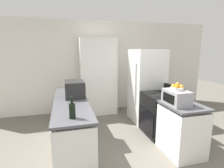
{
  "coord_description": "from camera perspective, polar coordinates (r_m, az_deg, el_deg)",
  "views": [
    {
      "loc": [
        -1.0,
        -1.93,
        1.79
      ],
      "look_at": [
        0.0,
        1.7,
        1.05
      ],
      "focal_mm": 28.0,
      "sensor_mm": 36.0,
      "label": 1
    }
  ],
  "objects": [
    {
      "name": "wall_back",
      "position": [
        5.17,
        -4.18,
        5.66
      ],
      "size": [
        7.0,
        0.06,
        2.6
      ],
      "color": "silver",
      "rests_on": "ground_plane"
    },
    {
      "name": "counter_left",
      "position": [
        3.46,
        -12.98,
        -12.4
      ],
      "size": [
        0.6,
        2.28,
        0.89
      ],
      "color": "silver",
      "rests_on": "ground_plane"
    },
    {
      "name": "counter_right",
      "position": [
        3.35,
        21.76,
        -13.73
      ],
      "size": [
        0.6,
        0.72,
        0.89
      ],
      "color": "silver",
      "rests_on": "ground_plane"
    },
    {
      "name": "pantry_cabinet",
      "position": [
        4.88,
        -4.58,
        2.39
      ],
      "size": [
        0.99,
        0.54,
        2.1
      ],
      "color": "white",
      "rests_on": "ground_plane"
    },
    {
      "name": "stove",
      "position": [
        3.91,
        15.49,
        -9.32
      ],
      "size": [
        0.66,
        0.72,
        1.05
      ],
      "color": "black",
      "rests_on": "ground_plane"
    },
    {
      "name": "refrigerator",
      "position": [
        4.47,
        11.15,
        -0.56
      ],
      "size": [
        0.76,
        0.77,
        1.8
      ],
      "color": "white",
      "rests_on": "ground_plane"
    },
    {
      "name": "microwave",
      "position": [
        3.45,
        -12.06,
        -1.64
      ],
      "size": [
        0.37,
        0.47,
        0.31
      ],
      "color": "black",
      "rests_on": "counter_left"
    },
    {
      "name": "wine_bottle",
      "position": [
        2.41,
        -12.87,
        -8.35
      ],
      "size": [
        0.09,
        0.09,
        0.3
      ],
      "color": "black",
      "rests_on": "counter_left"
    },
    {
      "name": "toaster_oven",
      "position": [
        3.12,
        20.29,
        -4.11
      ],
      "size": [
        0.31,
        0.45,
        0.25
      ],
      "color": "#939399",
      "rests_on": "counter_right"
    },
    {
      "name": "fruit_bowl",
      "position": [
        3.08,
        20.5,
        -1.09
      ],
      "size": [
        0.21,
        0.21,
        0.13
      ],
      "color": "silver",
      "rests_on": "toaster_oven"
    }
  ]
}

